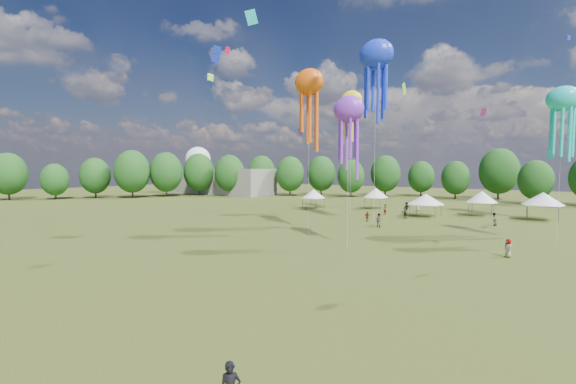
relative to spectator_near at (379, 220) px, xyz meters
The scene contains 9 objects.
ground 37.29m from the spectator_near, 85.06° to the right, with size 300.00×300.00×0.00m, color #384416.
spectator_near is the anchor object (origin of this frame).
spectators_far 12.11m from the spectator_near, 78.35° to the left, with size 20.99×33.20×1.89m.
festival_tents 19.50m from the spectator_near, 83.43° to the left, with size 43.10×12.03×4.37m.
show_kites 22.70m from the spectator_near, 26.76° to the left, with size 42.63×31.73×32.32m.
small_kites 29.16m from the spectator_near, 60.97° to the left, with size 72.26×56.30×41.64m.
treeline 25.99m from the spectator_near, 91.48° to the left, with size 201.57×95.24×13.43m.
hangar 77.18m from the spectator_near, 153.13° to the left, with size 40.00×12.00×8.00m, color gray.
radome 94.55m from the spectator_near, 154.27° to the left, with size 9.00×9.00×16.00m.
Camera 1 is at (15.36, -10.12, 7.96)m, focal length 22.62 mm.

